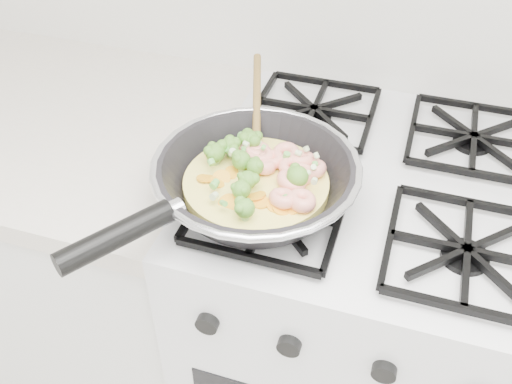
% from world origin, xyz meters
% --- Properties ---
extents(stove, '(0.60, 0.60, 0.92)m').
position_xyz_m(stove, '(0.00, 1.70, 0.46)').
color(stove, white).
rests_on(stove, ground).
extents(counter_left, '(1.00, 0.60, 0.90)m').
position_xyz_m(counter_left, '(-0.80, 1.70, 0.45)').
color(counter_left, white).
rests_on(counter_left, ground).
extents(skillet, '(0.36, 0.56, 0.10)m').
position_xyz_m(skillet, '(-0.18, 1.57, 0.96)').
color(skillet, black).
rests_on(skillet, stove).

